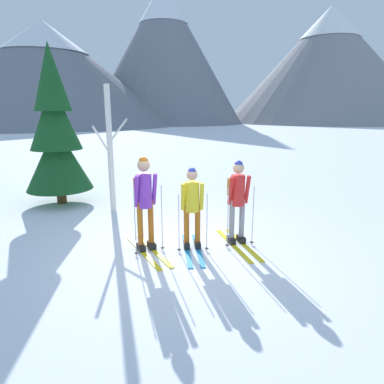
{
  "coord_description": "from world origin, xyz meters",
  "views": [
    {
      "loc": [
        0.14,
        -6.32,
        2.69
      ],
      "look_at": [
        0.23,
        0.41,
        1.05
      ],
      "focal_mm": 31.38,
      "sensor_mm": 36.0,
      "label": 1
    }
  ],
  "objects_px": {
    "skier_in_red": "(237,198)",
    "birch_tree_tall": "(110,149)",
    "skier_in_purple": "(144,198)",
    "skier_in_yellow": "(192,204)",
    "pine_tree_near": "(56,133)"
  },
  "relations": [
    {
      "from": "skier_in_yellow",
      "to": "skier_in_red",
      "type": "relative_size",
      "value": 0.92
    },
    {
      "from": "skier_in_purple",
      "to": "pine_tree_near",
      "type": "relative_size",
      "value": 0.41
    },
    {
      "from": "skier_in_purple",
      "to": "birch_tree_tall",
      "type": "bearing_deg",
      "value": 114.39
    },
    {
      "from": "skier_in_red",
      "to": "birch_tree_tall",
      "type": "height_order",
      "value": "birch_tree_tall"
    },
    {
      "from": "skier_in_purple",
      "to": "birch_tree_tall",
      "type": "xyz_separation_m",
      "value": [
        -1.22,
        2.7,
        0.63
      ]
    },
    {
      "from": "skier_in_purple",
      "to": "pine_tree_near",
      "type": "bearing_deg",
      "value": 129.9
    },
    {
      "from": "skier_in_yellow",
      "to": "pine_tree_near",
      "type": "xyz_separation_m",
      "value": [
        -3.83,
        3.42,
        1.15
      ]
    },
    {
      "from": "skier_in_purple",
      "to": "skier_in_yellow",
      "type": "relative_size",
      "value": 1.13
    },
    {
      "from": "pine_tree_near",
      "to": "birch_tree_tall",
      "type": "xyz_separation_m",
      "value": [
        1.7,
        -0.8,
        -0.37
      ]
    },
    {
      "from": "skier_in_yellow",
      "to": "pine_tree_near",
      "type": "height_order",
      "value": "pine_tree_near"
    },
    {
      "from": "skier_in_red",
      "to": "pine_tree_near",
      "type": "distance_m",
      "value": 5.81
    },
    {
      "from": "skier_in_purple",
      "to": "pine_tree_near",
      "type": "xyz_separation_m",
      "value": [
        -2.92,
        3.5,
        1.0
      ]
    },
    {
      "from": "skier_in_red",
      "to": "birch_tree_tall",
      "type": "xyz_separation_m",
      "value": [
        -3.05,
        2.37,
        0.72
      ]
    },
    {
      "from": "skier_in_purple",
      "to": "birch_tree_tall",
      "type": "relative_size",
      "value": 0.56
    },
    {
      "from": "skier_in_purple",
      "to": "birch_tree_tall",
      "type": "distance_m",
      "value": 3.03
    }
  ]
}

